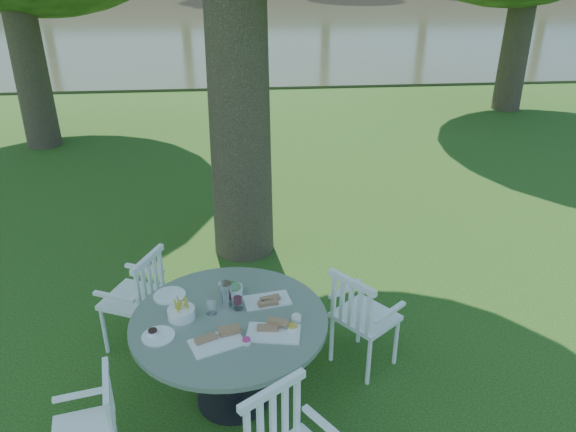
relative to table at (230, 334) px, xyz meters
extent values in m
plane|color=#15370B|center=(0.56, 1.29, -0.63)|extent=(140.00, 140.00, 0.00)
cylinder|color=black|center=(0.00, 0.00, -0.61)|extent=(0.56, 0.56, 0.04)
cylinder|color=black|center=(0.00, 0.00, -0.24)|extent=(0.12, 0.12, 0.69)
cylinder|color=slate|center=(0.00, 0.00, 0.12)|extent=(1.44, 1.44, 0.04)
cylinder|color=white|center=(1.36, 0.30, -0.40)|extent=(0.04, 0.04, 0.45)
cylinder|color=white|center=(1.11, 0.61, -0.40)|extent=(0.04, 0.04, 0.45)
cylinder|color=white|center=(1.08, 0.07, -0.40)|extent=(0.04, 0.04, 0.45)
cylinder|color=white|center=(0.83, 0.39, -0.40)|extent=(0.04, 0.04, 0.45)
cube|color=white|center=(1.10, 0.34, -0.16)|extent=(0.61, 0.62, 0.04)
cube|color=white|center=(0.94, 0.22, 0.05)|extent=(0.32, 0.38, 0.46)
cylinder|color=white|center=(-0.93, 1.03, -0.40)|extent=(0.04, 0.04, 0.45)
cylinder|color=white|center=(-1.09, 0.66, -0.40)|extent=(0.04, 0.04, 0.45)
cylinder|color=white|center=(-0.60, 0.89, -0.40)|extent=(0.04, 0.04, 0.45)
cylinder|color=white|center=(-0.76, 0.52, -0.40)|extent=(0.04, 0.04, 0.45)
cube|color=white|center=(-0.85, 0.78, -0.16)|extent=(0.57, 0.59, 0.04)
cube|color=white|center=(-0.66, 0.69, 0.06)|extent=(0.22, 0.44, 0.46)
cube|color=white|center=(-0.74, -0.65, 0.00)|extent=(0.13, 0.42, 0.42)
cube|color=white|center=(0.26, -0.92, 0.07)|extent=(0.41, 0.31, 0.48)
cube|color=white|center=(-0.08, -0.27, 0.15)|extent=(0.41, 0.33, 0.01)
cube|color=white|center=(0.31, -0.21, 0.15)|extent=(0.40, 0.28, 0.01)
cube|color=white|center=(0.29, 0.19, 0.15)|extent=(0.37, 0.25, 0.01)
cylinder|color=white|center=(-0.49, -0.17, 0.15)|extent=(0.23, 0.23, 0.01)
cylinder|color=white|center=(-0.46, 0.33, 0.15)|extent=(0.25, 0.25, 0.01)
cylinder|color=white|center=(-0.34, 0.04, 0.18)|extent=(0.20, 0.20, 0.08)
cylinder|color=white|center=(0.02, 0.32, 0.17)|extent=(0.17, 0.17, 0.06)
cylinder|color=silver|center=(-0.02, 0.17, 0.24)|extent=(0.10, 0.10, 0.20)
cylinder|color=white|center=(0.07, 0.12, 0.25)|extent=(0.08, 0.08, 0.21)
cylinder|color=white|center=(-0.14, 0.08, 0.19)|extent=(0.06, 0.06, 0.10)
cylinder|color=white|center=(-0.12, 0.07, 0.19)|extent=(0.06, 0.06, 0.10)
cylinder|color=white|center=(0.12, -0.29, 0.16)|extent=(0.07, 0.07, 0.03)
cylinder|color=white|center=(0.44, -0.18, 0.16)|extent=(0.07, 0.07, 0.03)
cylinder|color=white|center=(0.48, -0.06, 0.16)|extent=(0.07, 0.07, 0.03)
cylinder|color=white|center=(-0.53, -0.14, 0.16)|extent=(0.07, 0.07, 0.03)
cube|color=#323720|center=(0.56, 24.29, -0.63)|extent=(100.00, 28.00, 0.12)
camera|label=1|loc=(0.13, -3.35, 2.59)|focal=35.00mm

